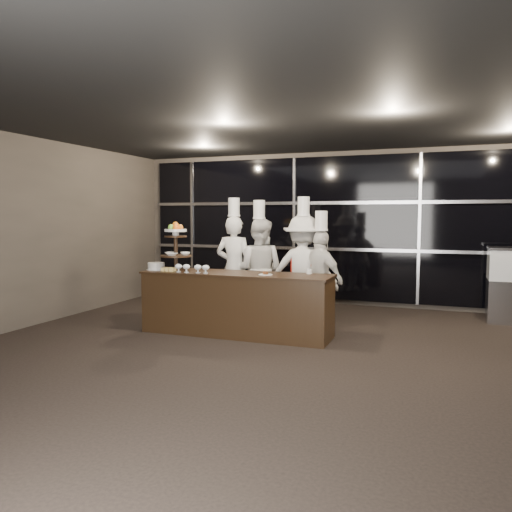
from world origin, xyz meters
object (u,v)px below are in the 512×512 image
at_px(display_stand, 176,243).
at_px(chef_d, 321,278).
at_px(chef_a, 234,267).
at_px(chef_b, 259,269).
at_px(chef_c, 303,270).
at_px(buffet_counter, 236,303).
at_px(layer_cake, 156,266).

xyz_separation_m(display_stand, chef_d, (2.05, 0.91, -0.55)).
distance_m(chef_a, chef_b, 0.44).
bearing_deg(chef_d, chef_c, 155.89).
relative_size(buffet_counter, chef_a, 1.39).
bearing_deg(chef_d, chef_a, 177.54).
xyz_separation_m(buffet_counter, chef_d, (1.05, 0.91, 0.32)).
height_order(display_stand, chef_b, chef_b).
distance_m(chef_a, chef_c, 1.18).
height_order(chef_b, chef_d, chef_b).
distance_m(layer_cake, chef_d, 2.57).
xyz_separation_m(display_stand, chef_a, (0.55, 0.98, -0.44)).
height_order(layer_cake, chef_c, chef_c).
relative_size(buffet_counter, display_stand, 3.81).
distance_m(display_stand, chef_b, 1.50).
relative_size(chef_c, chef_d, 1.12).
xyz_separation_m(layer_cake, chef_c, (2.05, 1.11, -0.09)).
distance_m(chef_a, chef_d, 1.51).
height_order(chef_b, chef_c, chef_c).
bearing_deg(chef_b, chef_c, 2.71).
relative_size(display_stand, chef_b, 0.37).
relative_size(chef_b, chef_c, 0.98).
relative_size(layer_cake, chef_b, 0.15).
xyz_separation_m(display_stand, chef_b, (0.99, 1.02, -0.47)).
bearing_deg(layer_cake, chef_d, 22.09).
height_order(layer_cake, chef_b, chef_b).
bearing_deg(chef_a, buffet_counter, -65.47).
distance_m(layer_cake, chef_b, 1.69).
relative_size(display_stand, chef_d, 0.41).
relative_size(buffet_counter, chef_d, 1.55).
relative_size(layer_cake, chef_a, 0.15).
xyz_separation_m(chef_b, chef_d, (1.07, -0.11, -0.08)).
bearing_deg(layer_cake, buffet_counter, 2.17).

